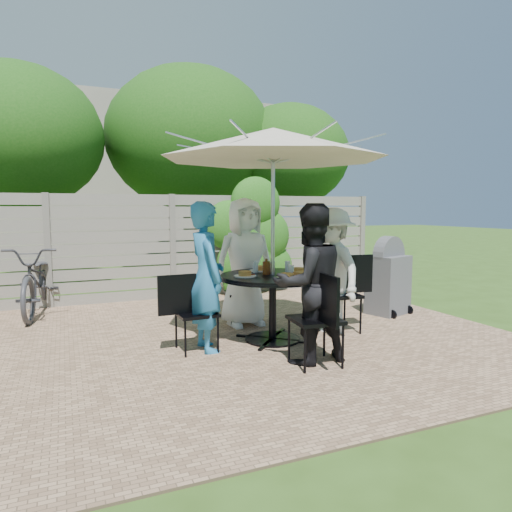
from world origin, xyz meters
name	(u,v)px	position (x,y,z in m)	size (l,w,h in m)	color
backyard_envelope	(124,177)	(0.09, 10.29, 2.61)	(60.00, 60.00, 5.00)	#314E18
patio_table	(273,295)	(0.52, -0.06, 0.57)	(1.29, 1.29, 0.82)	black
umbrella	(273,144)	(0.52, -0.06, 2.34)	(2.70, 2.70, 2.53)	silver
chair_back	(241,305)	(0.48, 0.90, 0.27)	(0.47, 0.66, 0.89)	black
person_back	(245,263)	(0.49, 0.77, 0.87)	(0.85, 0.55, 1.75)	white
chair_left	(195,329)	(-0.45, -0.10, 0.27)	(0.65, 0.44, 0.89)	black
person_left	(206,277)	(-0.31, -0.09, 0.84)	(0.61, 0.40, 1.68)	teal
chair_front	(316,338)	(0.55, -1.03, 0.30)	(0.51, 0.73, 0.98)	black
person_front	(310,284)	(0.55, -0.89, 0.83)	(0.80, 0.63, 1.65)	black
chair_right	(339,309)	(1.48, -0.03, 0.30)	(0.75, 0.53, 1.00)	black
person_right	(331,271)	(1.35, -0.03, 0.81)	(1.04, 0.60, 1.61)	silver
plate_back	(260,269)	(0.50, 0.30, 0.84)	(0.26, 0.26, 0.06)	white
plate_left	(245,275)	(0.16, -0.07, 0.84)	(0.26, 0.26, 0.06)	white
plate_front	(287,277)	(0.53, -0.42, 0.84)	(0.26, 0.26, 0.06)	white
plate_right	(299,271)	(0.88, -0.05, 0.84)	(0.26, 0.26, 0.06)	white
plate_extra	(299,275)	(0.71, -0.35, 0.84)	(0.24, 0.24, 0.06)	white
glass_back	(255,267)	(0.40, 0.20, 0.89)	(0.07, 0.07, 0.14)	silver
glass_front	(291,271)	(0.63, -0.32, 0.89)	(0.07, 0.07, 0.14)	silver
glass_right	(288,267)	(0.77, 0.05, 0.89)	(0.07, 0.07, 0.14)	silver
syrup_jug	(266,268)	(0.46, -0.01, 0.90)	(0.09, 0.09, 0.16)	#59280C
coffee_cup	(272,267)	(0.61, 0.16, 0.88)	(0.08, 0.08, 0.12)	#C6B293
bicycle	(39,280)	(-2.13, 2.60, 0.53)	(0.70, 2.00, 1.05)	#333338
bbq_grill	(388,279)	(2.71, 0.54, 0.54)	(0.69, 0.61, 1.19)	#505155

